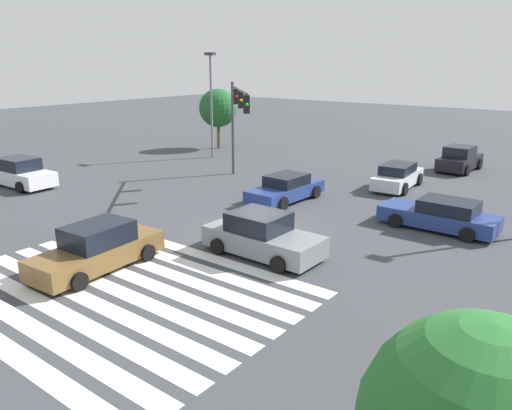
# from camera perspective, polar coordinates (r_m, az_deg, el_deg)

# --- Properties ---
(ground_plane) EXTENTS (128.04, 128.04, 0.00)m
(ground_plane) POSITION_cam_1_polar(r_m,az_deg,el_deg) (21.35, -0.00, -2.87)
(ground_plane) COLOR #3D3F44
(crosswalk_markings) EXTENTS (11.38, 8.20, 0.01)m
(crosswalk_markings) POSITION_cam_1_polar(r_m,az_deg,el_deg) (16.60, -15.77, -9.29)
(crosswalk_markings) COLOR silver
(crosswalk_markings) RESTS_ON ground_plane
(traffic_signal_mast) EXTENTS (5.89, 5.89, 5.73)m
(traffic_signal_mast) POSITION_cam_1_polar(r_m,az_deg,el_deg) (28.40, -2.17, 10.86)
(traffic_signal_mast) COLOR #47474C
(traffic_signal_mast) RESTS_ON ground_plane
(car_0) EXTENTS (4.84, 2.12, 1.34)m
(car_0) POSITION_cam_1_polar(r_m,az_deg,el_deg) (22.68, 20.34, -1.09)
(car_0) COLOR navy
(car_0) RESTS_ON ground_plane
(car_1) EXTENTS (4.61, 2.20, 1.65)m
(car_1) POSITION_cam_1_polar(r_m,az_deg,el_deg) (31.64, -25.32, 3.29)
(car_1) COLOR silver
(car_1) RESTS_ON ground_plane
(car_2) EXTENTS (4.53, 2.23, 1.60)m
(car_2) POSITION_cam_1_polar(r_m,az_deg,el_deg) (18.48, 0.72, -3.58)
(car_2) COLOR gray
(car_2) RESTS_ON ground_plane
(car_3) EXTENTS (2.16, 4.56, 1.40)m
(car_3) POSITION_cam_1_polar(r_m,az_deg,el_deg) (29.34, 15.88, 3.17)
(car_3) COLOR silver
(car_3) RESTS_ON ground_plane
(car_4) EXTENTS (2.23, 4.87, 1.61)m
(car_4) POSITION_cam_1_polar(r_m,az_deg,el_deg) (18.12, -17.64, -4.79)
(car_4) COLOR brown
(car_4) RESTS_ON ground_plane
(car_5) EXTENTS (2.17, 4.74, 1.36)m
(car_5) POSITION_cam_1_polar(r_m,az_deg,el_deg) (25.70, 3.43, 1.87)
(car_5) COLOR navy
(car_5) RESTS_ON ground_plane
(car_6) EXTENTS (2.17, 4.17, 1.63)m
(car_6) POSITION_cam_1_polar(r_m,az_deg,el_deg) (35.39, 22.24, 4.86)
(car_6) COLOR black
(car_6) RESTS_ON ground_plane
(street_light_pole_a) EXTENTS (0.80, 0.36, 7.53)m
(street_light_pole_a) POSITION_cam_1_polar(r_m,az_deg,el_deg) (37.14, -5.15, 12.38)
(street_light_pole_a) COLOR slate
(street_light_pole_a) RESTS_ON ground_plane
(tree_corner_a) EXTENTS (3.07, 3.07, 4.82)m
(tree_corner_a) POSITION_cam_1_polar(r_m,az_deg,el_deg) (41.16, -4.36, 10.98)
(tree_corner_a) COLOR brown
(tree_corner_a) RESTS_ON ground_plane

